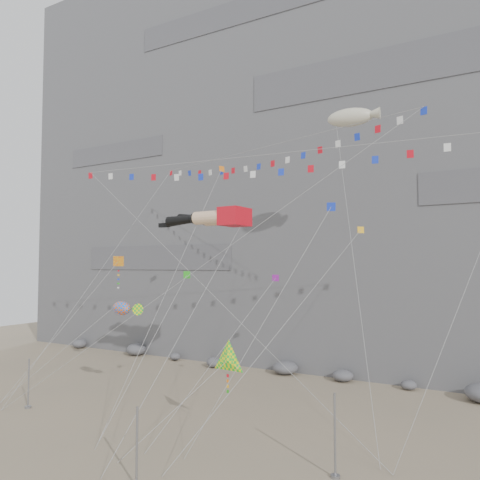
{
  "coord_description": "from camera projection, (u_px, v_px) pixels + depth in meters",
  "views": [
    {
      "loc": [
        19.85,
        -27.05,
        11.07
      ],
      "look_at": [
        -0.73,
        9.0,
        13.3
      ],
      "focal_mm": 35.0,
      "sensor_mm": 36.0,
      "label": 1
    }
  ],
  "objects": [
    {
      "name": "cliff",
      "position": [
        331.0,
        160.0,
        61.78
      ],
      "size": [
        80.0,
        28.0,
        50.0
      ],
      "primitive_type": "cube",
      "color": "slate",
      "rests_on": "ground"
    },
    {
      "name": "small_kite_c",
      "position": [
        186.0,
        277.0,
        33.88
      ],
      "size": [
        2.08,
        7.88,
        12.67
      ],
      "color": "#229D18",
      "rests_on": "ground"
    },
    {
      "name": "legs_kite",
      "position": [
        212.0,
        218.0,
        37.96
      ],
      "size": [
        8.13,
        15.24,
        20.18
      ],
      "rotation": [
        0.0,
        0.0,
        -0.05
      ],
      "color": "red",
      "rests_on": "ground"
    },
    {
      "name": "talus_boulders",
      "position": [
        285.0,
        368.0,
        47.47
      ],
      "size": [
        60.0,
        3.0,
        1.2
      ],
      "primitive_type": null,
      "color": "#5B5B60",
      "rests_on": "ground"
    },
    {
      "name": "anchor_pole_left",
      "position": [
        29.0,
        383.0,
        36.28
      ],
      "size": [
        0.12,
        0.12,
        3.79
      ],
      "primitive_type": "cylinder",
      "color": "gray",
      "rests_on": "ground"
    },
    {
      "name": "ground",
      "position": [
        185.0,
        423.0,
        32.69
      ],
      "size": [
        120.0,
        120.0,
        0.0
      ],
      "primitive_type": "plane",
      "color": "gray",
      "rests_on": "ground"
    },
    {
      "name": "delta_kite",
      "position": [
        227.0,
        361.0,
        29.12
      ],
      "size": [
        5.24,
        5.89,
        8.41
      ],
      "color": "#F9EF0C",
      "rests_on": "ground"
    },
    {
      "name": "flag_banner_lower",
      "position": [
        267.0,
        155.0,
        36.45
      ],
      "size": [
        34.97,
        8.4,
        23.24
      ],
      "color": "red",
      "rests_on": "ground"
    },
    {
      "name": "fish_windsock",
      "position": [
        121.0,
        308.0,
        37.05
      ],
      "size": [
        10.32,
        6.24,
        12.35
      ],
      "color": "#FF5B0D",
      "rests_on": "ground"
    },
    {
      "name": "small_kite_b",
      "position": [
        274.0,
        280.0,
        34.65
      ],
      "size": [
        4.28,
        10.76,
        14.77
      ],
      "color": "purple",
      "rests_on": "ground"
    },
    {
      "name": "small_kite_a",
      "position": [
        220.0,
        173.0,
        40.81
      ],
      "size": [
        1.53,
        13.65,
        23.44
      ],
      "color": "orange",
      "rests_on": "ground"
    },
    {
      "name": "blimp_windsock",
      "position": [
        350.0,
        118.0,
        38.33
      ],
      "size": [
        7.0,
        12.06,
        26.06
      ],
      "color": "beige",
      "rests_on": "ground"
    },
    {
      "name": "anchor_pole_center",
      "position": [
        137.0,
        447.0,
        23.38
      ],
      "size": [
        0.12,
        0.12,
        3.95
      ],
      "primitive_type": "cylinder",
      "color": "gray",
      "rests_on": "ground"
    },
    {
      "name": "anchor_pole_right",
      "position": [
        335.0,
        435.0,
        24.44
      ],
      "size": [
        0.12,
        0.12,
        4.36
      ],
      "primitive_type": "cylinder",
      "color": "gray",
      "rests_on": "ground"
    },
    {
      "name": "harlequin_kite",
      "position": [
        118.0,
        262.0,
        41.92
      ],
      "size": [
        5.79,
        9.14,
        14.72
      ],
      "color": "red",
      "rests_on": "ground"
    },
    {
      "name": "flag_banner_upper",
      "position": [
        265.0,
        147.0,
        41.9
      ],
      "size": [
        29.19,
        19.08,
        30.23
      ],
      "color": "red",
      "rests_on": "ground"
    },
    {
      "name": "small_kite_e",
      "position": [
        329.0,
        210.0,
        29.44
      ],
      "size": [
        7.37,
        6.93,
        17.33
      ],
      "color": "#1631C7",
      "rests_on": "ground"
    },
    {
      "name": "small_kite_d",
      "position": [
        357.0,
        234.0,
        34.22
      ],
      "size": [
        7.23,
        15.25,
        21.05
      ],
      "color": "#FAB215",
      "rests_on": "ground"
    }
  ]
}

